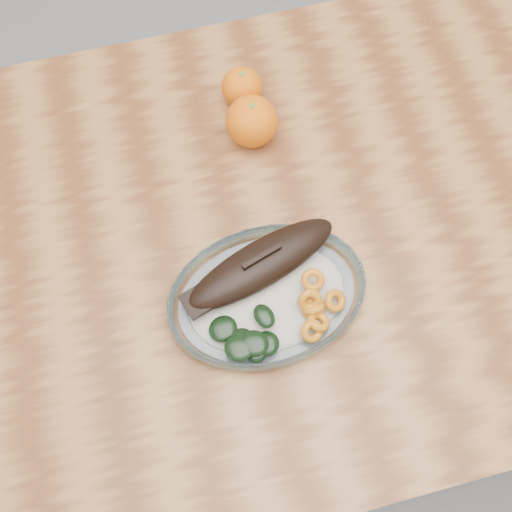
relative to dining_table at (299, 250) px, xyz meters
name	(u,v)px	position (x,y,z in m)	size (l,w,h in m)	color
ground	(283,352)	(0.00, 0.00, -0.65)	(3.00, 3.00, 0.00)	slate
dining_table	(299,250)	(0.00, 0.00, 0.00)	(1.20, 0.80, 0.75)	brown
plated_meal	(267,294)	(-0.08, -0.10, 0.12)	(0.52, 0.52, 0.08)	white
orange_left	(252,121)	(-0.04, 0.17, 0.14)	(0.08, 0.08, 0.08)	#DF4504
orange_right	(242,87)	(-0.03, 0.24, 0.13)	(0.06, 0.06, 0.06)	#DF4504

